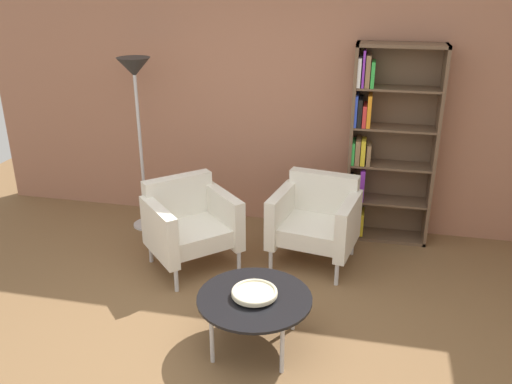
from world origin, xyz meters
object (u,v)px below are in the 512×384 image
bookshelf_tall (383,146)px  armchair_near_window (316,219)px  decorative_bowl (254,293)px  armchair_corner_red (189,223)px  floor_lamp_torchiere (136,89)px  coffee_table_low (254,300)px

bookshelf_tall → armchair_near_window: (-0.55, -0.63, -0.53)m
decorative_bowl → armchair_corner_red: armchair_corner_red is taller
armchair_near_window → floor_lamp_torchiere: bearing=179.2°
armchair_near_window → coffee_table_low: bearing=-91.7°
bookshelf_tall → decorative_bowl: bearing=-112.6°
decorative_bowl → floor_lamp_torchiere: floor_lamp_torchiere is taller
coffee_table_low → floor_lamp_torchiere: 2.52m
bookshelf_tall → floor_lamp_torchiere: size_ratio=1.09×
bookshelf_tall → armchair_corner_red: size_ratio=2.00×
floor_lamp_torchiere → coffee_table_low: bearing=-47.4°
bookshelf_tall → coffee_table_low: 2.20m
decorative_bowl → armchair_near_window: 1.36m
decorative_bowl → floor_lamp_torchiere: size_ratio=0.18×
floor_lamp_torchiere → armchair_near_window: bearing=-10.6°
bookshelf_tall → armchair_corner_red: 1.97m
armchair_near_window → armchair_corner_red: bearing=-153.6°
decorative_bowl → armchair_near_window: (0.27, 1.33, -0.02)m
bookshelf_tall → armchair_near_window: 0.99m
floor_lamp_torchiere → armchair_corner_red: bearing=-42.8°
bookshelf_tall → floor_lamp_torchiere: bookshelf_tall is taller
armchair_corner_red → armchair_near_window: size_ratio=1.16×
decorative_bowl → bookshelf_tall: bearing=67.4°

